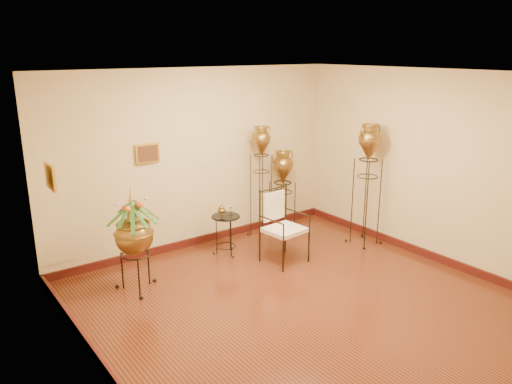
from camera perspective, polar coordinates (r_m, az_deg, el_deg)
ground at (r=6.42m, az=5.17°, el=-12.49°), size 5.00×5.00×0.00m
room_shell at (r=5.80m, az=5.51°, el=2.73°), size 5.02×5.02×2.81m
amphora_tall at (r=8.20m, az=0.60°, el=1.26°), size 0.43×0.43×1.89m
amphora_mid at (r=8.09m, az=12.56°, el=0.91°), size 0.44×0.44×1.98m
amphora_short at (r=8.54m, az=3.04°, el=0.13°), size 0.49×0.49×1.44m
planter_urn at (r=6.58m, az=-13.80°, el=-4.45°), size 0.98×0.98×1.45m
armchair at (r=7.33m, az=3.28°, el=-3.99°), size 0.67×0.63×1.10m
side_table at (r=7.69m, az=-3.46°, el=-4.81°), size 0.50×0.50×0.78m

